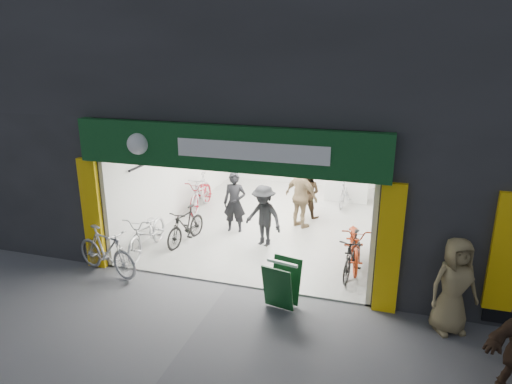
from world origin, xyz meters
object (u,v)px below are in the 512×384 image
at_px(bike_right_front, 352,255).
at_px(sandwich_board, 282,283).
at_px(pedestrian_near, 454,286).
at_px(bike_left_front, 147,233).
at_px(parked_bike, 106,251).

distance_m(bike_right_front, sandwich_board, 2.12).
bearing_deg(pedestrian_near, bike_right_front, 113.97).
xyz_separation_m(bike_right_front, sandwich_board, (-1.19, -1.76, 0.03)).
bearing_deg(bike_left_front, sandwich_board, -25.81).
relative_size(bike_left_front, pedestrian_near, 1.11).
xyz_separation_m(bike_left_front, sandwich_board, (3.81, -1.48, -0.01)).
bearing_deg(parked_bike, sandwich_board, -76.91).
bearing_deg(sandwich_board, parked_bike, -171.31).
height_order(bike_left_front, pedestrian_near, pedestrian_near).
distance_m(parked_bike, pedestrian_near, 7.21).
relative_size(bike_left_front, sandwich_board, 2.13).
relative_size(parked_bike, sandwich_board, 1.97).
bearing_deg(parked_bike, bike_left_front, 2.67).
bearing_deg(pedestrian_near, bike_left_front, 143.65).
distance_m(bike_left_front, sandwich_board, 4.09).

